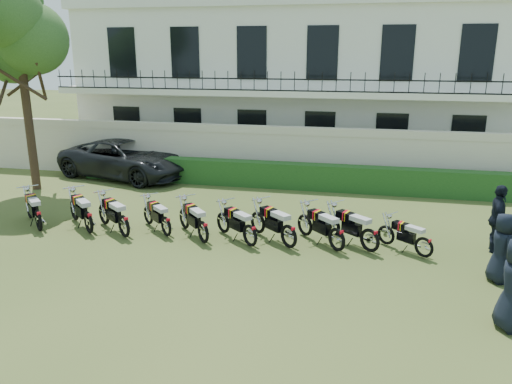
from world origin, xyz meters
TOP-DOWN VIEW (x-y plane):
  - ground at (0.00, 0.00)m, footprint 100.00×100.00m
  - perimeter_wall at (0.00, 8.00)m, footprint 30.00×0.35m
  - hedge at (1.00, 7.20)m, footprint 18.00×0.60m
  - building at (0.00, 13.96)m, footprint 20.40×9.60m
  - tree_west_near at (-8.96, 5.00)m, footprint 3.40×3.20m
  - motorcycle_0 at (-5.91, 0.77)m, footprint 1.54×1.48m
  - motorcycle_1 at (-4.35, 0.91)m, footprint 1.61×1.49m
  - motorcycle_2 at (-3.19, 0.83)m, footprint 1.69×1.37m
  - motorcycle_3 at (-2.05, 1.18)m, footprint 1.42×1.31m
  - motorcycle_4 at (-0.83, 0.90)m, footprint 1.42×1.53m
  - motorcycle_5 at (0.50, 0.93)m, footprint 1.54×1.35m
  - motorcycle_6 at (1.55, 1.05)m, footprint 1.61×1.44m
  - motorcycle_7 at (2.84, 1.10)m, footprint 1.49×1.50m
  - motorcycle_8 at (3.70, 1.22)m, footprint 1.63×1.38m
  - motorcycle_9 at (5.07, 1.16)m, footprint 1.42×1.12m
  - suv at (-6.41, 7.47)m, footprint 6.22×3.97m
  - officer_3 at (6.64, 0.12)m, footprint 0.70×0.91m
  - officer_5 at (6.96, 2.04)m, footprint 0.62×1.14m

SIDE VIEW (x-z plane):
  - ground at x=0.00m, z-range 0.00..0.00m
  - motorcycle_9 at x=5.07m, z-range -0.04..0.90m
  - motorcycle_3 at x=-2.05m, z-range -0.04..0.97m
  - motorcycle_5 at x=0.50m, z-range -0.04..1.02m
  - motorcycle_4 at x=-0.83m, z-range -0.04..1.04m
  - hedge at x=1.00m, z-range 0.00..1.00m
  - motorcycle_7 at x=2.84m, z-range -0.04..1.06m
  - motorcycle_0 at x=-5.91m, z-range -0.04..1.07m
  - motorcycle_8 at x=3.70m, z-range -0.04..1.07m
  - motorcycle_6 at x=1.55m, z-range -0.04..1.08m
  - motorcycle_2 at x=-3.19m, z-range -0.04..1.09m
  - motorcycle_1 at x=-4.35m, z-range -0.04..1.10m
  - suv at x=-6.41m, z-range 0.00..1.60m
  - officer_3 at x=6.64m, z-range 0.00..1.67m
  - officer_5 at x=6.96m, z-range 0.00..1.84m
  - perimeter_wall at x=0.00m, z-range 0.02..2.32m
  - building at x=0.00m, z-range 0.01..7.41m
  - tree_west_near at x=-8.96m, z-range 1.94..9.84m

